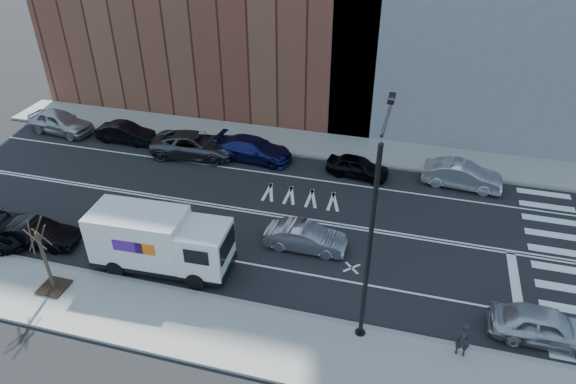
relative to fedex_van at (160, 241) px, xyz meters
The scene contains 20 objects.
ground 6.50m from the fedex_van, 62.73° to the left, with size 120.00×120.00×0.00m, color black.
sidewalk_near 4.58m from the fedex_van, 47.96° to the right, with size 44.00×3.60×0.15m, color gray.
sidewalk_far 14.77m from the fedex_van, 78.66° to the left, with size 44.00×3.60×0.15m, color gray.
curb_near 3.55m from the fedex_van, 25.89° to the right, with size 44.00×0.25×0.17m, color gray.
curb_far 13.02m from the fedex_van, 77.10° to the left, with size 44.00×0.25×0.17m, color gray.
crosswalk 19.76m from the fedex_van, 16.51° to the left, with size 3.00×14.00×0.01m, color white, non-canonical shape.
road_markings 6.50m from the fedex_van, 62.73° to the left, with size 40.00×8.60×0.01m, color white, non-canonical shape.
streetlight 10.56m from the fedex_van, ahead, with size 0.44×4.02×9.34m.
street_tree 4.98m from the fedex_van, 145.76° to the right, with size 1.20×1.20×3.75m.
fedex_van is the anchor object (origin of this frame).
far_parked_a 18.14m from the fedex_van, 140.16° to the left, with size 1.98×4.92×1.68m, color #AAABAF.
far_parked_b 14.39m from the fedex_van, 126.75° to the left, with size 1.43×4.11×1.35m, color black.
far_parked_c 11.37m from the fedex_van, 105.94° to the left, with size 2.64×5.72×1.59m, color #44464B.
far_parked_d 11.50m from the fedex_van, 85.66° to the left, with size 2.09×5.14×1.49m, color #171A53.
far_parked_e 13.58m from the fedex_van, 54.81° to the left, with size 1.56×3.88×1.32m, color black.
far_parked_f 18.20m from the fedex_van, 39.21° to the left, with size 1.62×4.65×1.53m, color silver.
driving_sedan 7.17m from the fedex_van, 26.93° to the left, with size 1.44×4.12×1.36m, color #97979C.
near_parked_rear_a 7.04m from the fedex_van, behind, with size 1.44×4.12×1.36m, color black.
near_parked_front 17.18m from the fedex_van, ahead, with size 1.76×4.37×1.49m, color #B9BABF.
pedestrian 14.03m from the fedex_van, ahead, with size 0.57×0.38×1.57m, color black.
Camera 1 is at (7.94, -22.45, 16.66)m, focal length 32.00 mm.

